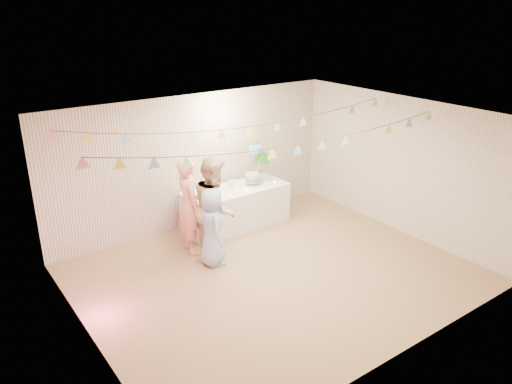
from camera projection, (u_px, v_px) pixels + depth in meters
floor at (275, 274)px, 8.21m from camera, size 6.00×6.00×0.00m
ceiling at (277, 118)px, 7.27m from camera, size 6.00×6.00×0.00m
back_wall at (196, 161)px, 9.63m from camera, size 6.00×6.00×0.00m
front_wall at (406, 266)px, 5.85m from camera, size 6.00×6.00×0.00m
left_wall at (82, 255)px, 6.10m from camera, size 5.00×5.00×0.00m
right_wall at (401, 166)px, 9.38m from camera, size 5.00×5.00×0.00m
table at (236, 207)px, 9.86m from camera, size 2.08×0.83×0.78m
cake_stand at (257, 165)px, 9.93m from camera, size 0.71×0.42×0.79m
cake_bottom at (253, 182)px, 9.91m from camera, size 0.31×0.31×0.15m
cake_middle at (262, 164)px, 10.11m from camera, size 0.27×0.27×0.22m
cake_top_tier at (255, 155)px, 9.79m from camera, size 0.25×0.25×0.19m
platter at (211, 197)px, 9.36m from camera, size 0.34×0.34×0.02m
posy at (232, 186)px, 9.70m from camera, size 0.15×0.15×0.17m
person_adult_a at (189, 206)px, 8.65m from camera, size 0.49×0.68×1.75m
person_adult_b at (215, 208)px, 8.48m from camera, size 1.08×1.12×1.82m
person_child at (212, 227)px, 8.32m from camera, size 0.60×0.75×1.35m
bunting_back at (235, 121)px, 8.19m from camera, size 5.60×1.10×0.40m
bunting_front at (285, 140)px, 7.22m from camera, size 5.60×0.90×0.36m
tealight_0 at (204, 199)px, 9.16m from camera, size 0.04×0.04×0.03m
tealight_1 at (216, 189)px, 9.66m from camera, size 0.04×0.04×0.03m
tealight_2 at (246, 190)px, 9.60m from camera, size 0.04×0.04×0.03m
tealight_3 at (244, 181)px, 10.07m from camera, size 0.04×0.04×0.03m
tealight_4 at (275, 182)px, 10.03m from camera, size 0.04×0.04×0.03m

